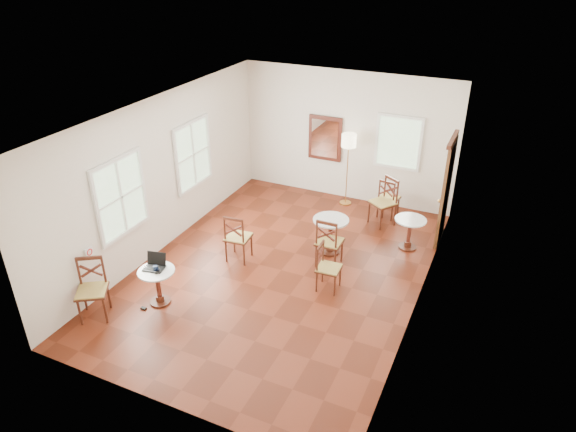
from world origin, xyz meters
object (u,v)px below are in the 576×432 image
object	(u,v)px
chair_back_b	(384,202)
mouse	(156,272)
cafe_table_mid	(330,232)
navy_mug	(156,268)
chair_near_b	(92,289)
laptop	(155,264)
chair_near_a	(238,237)
cafe_table_near	(158,283)
power_adapter	(144,308)
chair_mid_a	(329,242)
chair_mid_b	(328,268)
water_glass	(146,269)
cafe_table_back	(409,230)
chair_back_a	(388,198)
floor_lamp	(349,145)

from	to	relation	value
chair_back_b	mouse	bearing A→B (deg)	-86.40
cafe_table_mid	navy_mug	world-z (taller)	navy_mug
chair_near_b	laptop	world-z (taller)	chair_near_b
chair_near_a	chair_near_b	size ratio (longest dim) A/B	0.95
cafe_table_near	power_adapter	size ratio (longest dim) A/B	7.03
chair_mid_a	mouse	world-z (taller)	chair_mid_a
chair_mid_b	laptop	distance (m)	2.91
chair_near_a	chair_mid_b	xyz separation A→B (m)	(1.88, -0.18, -0.05)
cafe_table_mid	mouse	xyz separation A→B (m)	(-1.99, -2.77, 0.21)
power_adapter	chair_mid_b	bearing A→B (deg)	35.46
chair_mid_a	water_glass	distance (m)	3.31
navy_mug	water_glass	bearing A→B (deg)	-152.56
cafe_table_near	cafe_table_back	bearing A→B (deg)	45.82
cafe_table_near	chair_mid_a	xyz separation A→B (m)	(2.18, 2.27, 0.10)
cafe_table_near	chair_near_a	distance (m)	1.82
chair_back_a	mouse	xyz separation A→B (m)	(-2.63, -4.72, 0.21)
floor_lamp	navy_mug	world-z (taller)	floor_lamp
chair_back_b	water_glass	distance (m)	5.20
chair_near_a	chair_mid_a	distance (m)	1.72
chair_near_b	chair_back_b	size ratio (longest dim) A/B	0.98
cafe_table_mid	chair_mid_a	distance (m)	0.46
chair_back_a	floor_lamp	distance (m)	1.46
cafe_table_mid	mouse	bearing A→B (deg)	-125.71
laptop	mouse	size ratio (longest dim) A/B	3.98
cafe_table_near	floor_lamp	world-z (taller)	floor_lamp
chair_mid_a	mouse	distance (m)	3.16
cafe_table_near	chair_near_b	size ratio (longest dim) A/B	0.63
cafe_table_back	water_glass	xyz separation A→B (m)	(-3.55, -3.59, 0.29)
mouse	laptop	bearing A→B (deg)	114.41
laptop	chair_near_b	bearing A→B (deg)	-141.62
chair_near_a	water_glass	bearing A→B (deg)	64.27
cafe_table_near	navy_mug	size ratio (longest dim) A/B	5.34
cafe_table_near	cafe_table_mid	world-z (taller)	cafe_table_mid
chair_mid_a	chair_back_a	bearing A→B (deg)	-101.80
chair_mid_b	chair_back_b	world-z (taller)	chair_back_b
floor_lamp	mouse	world-z (taller)	floor_lamp
chair_near_b	chair_back_b	bearing A→B (deg)	22.79
floor_lamp	laptop	xyz separation A→B (m)	(-1.70, -4.80, -0.73)
cafe_table_mid	cafe_table_back	xyz separation A→B (m)	(1.36, 0.79, -0.05)
chair_mid_b	mouse	distance (m)	2.88
chair_near_a	chair_back_a	size ratio (longest dim) A/B	1.08
chair_near_b	chair_back_a	xyz separation A→B (m)	(3.42, 5.36, -0.06)
chair_near_b	chair_back_a	bearing A→B (deg)	24.62
chair_back_b	power_adapter	xyz separation A→B (m)	(-2.81, -4.56, -0.50)
cafe_table_near	navy_mug	bearing A→B (deg)	-61.67
cafe_table_back	floor_lamp	xyz separation A→B (m)	(-1.78, 1.37, 1.03)
laptop	power_adapter	world-z (taller)	laptop
chair_near_b	chair_back_a	world-z (taller)	chair_near_b
chair_back_b	laptop	bearing A→B (deg)	-88.48
chair_near_b	navy_mug	bearing A→B (deg)	10.27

